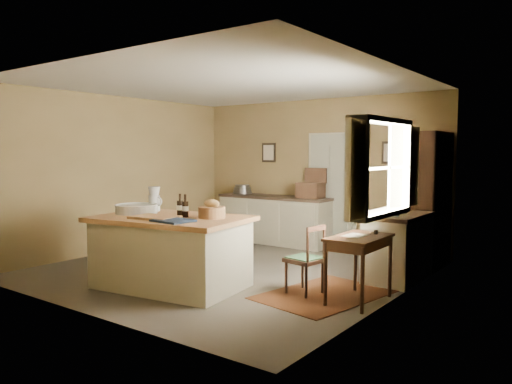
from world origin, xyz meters
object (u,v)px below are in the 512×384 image
work_island (171,250)px  sideboard (275,218)px  shelving_unit (435,200)px  writing_desk (359,245)px  desk_chair (304,260)px  right_cabinet (398,246)px

work_island → sideboard: 3.47m
sideboard → shelving_unit: shelving_unit is taller
shelving_unit → work_island: bearing=-126.8°
writing_desk → desk_chair: size_ratio=1.03×
right_cabinet → work_island: bearing=-136.8°
work_island → writing_desk: bearing=12.1°
work_island → shelving_unit: size_ratio=1.03×
right_cabinet → sideboard: bearing=155.5°
writing_desk → right_cabinet: size_ratio=0.75×
writing_desk → right_cabinet: bearing=90.0°
work_island → sideboard: size_ratio=0.92×
work_island → right_cabinet: (2.21, 2.08, -0.02)m
sideboard → right_cabinet: (2.91, -1.32, -0.02)m
sideboard → right_cabinet: size_ratio=1.99×
work_island → writing_desk: 2.37m
sideboard → work_island: bearing=-78.4°
desk_chair → shelving_unit: bearing=79.7°
writing_desk → shelving_unit: size_ratio=0.42×
sideboard → desk_chair: sideboard is taller
work_island → desk_chair: 1.71m
work_island → desk_chair: size_ratio=2.50×
desk_chair → shelving_unit: (0.82, 2.41, 0.60)m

